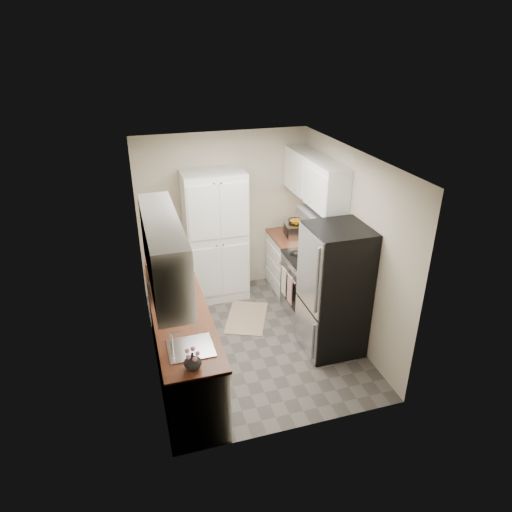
{
  "coord_description": "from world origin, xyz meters",
  "views": [
    {
      "loc": [
        -1.43,
        -4.85,
        3.74
      ],
      "look_at": [
        0.08,
        0.15,
        1.19
      ],
      "focal_mm": 32.0,
      "sensor_mm": 36.0,
      "label": 1
    }
  ],
  "objects_px": {
    "toaster_oven": "(295,230)",
    "wine_bottle": "(163,265)",
    "refrigerator": "(334,290)",
    "electric_range": "(310,285)",
    "microwave": "(170,277)",
    "pantry_cabinet": "(216,237)"
  },
  "relations": [
    {
      "from": "toaster_oven",
      "to": "wine_bottle",
      "type": "bearing_deg",
      "value": -154.59
    },
    {
      "from": "refrigerator",
      "to": "wine_bottle",
      "type": "relative_size",
      "value": 5.42
    },
    {
      "from": "refrigerator",
      "to": "toaster_oven",
      "type": "relative_size",
      "value": 4.8
    },
    {
      "from": "electric_range",
      "to": "microwave",
      "type": "bearing_deg",
      "value": -172.3
    },
    {
      "from": "wine_bottle",
      "to": "toaster_oven",
      "type": "bearing_deg",
      "value": 19.03
    },
    {
      "from": "pantry_cabinet",
      "to": "wine_bottle",
      "type": "distance_m",
      "value": 1.23
    },
    {
      "from": "pantry_cabinet",
      "to": "refrigerator",
      "type": "distance_m",
      "value": 2.07
    },
    {
      "from": "refrigerator",
      "to": "microwave",
      "type": "height_order",
      "value": "refrigerator"
    },
    {
      "from": "refrigerator",
      "to": "pantry_cabinet",
      "type": "bearing_deg",
      "value": 123.46
    },
    {
      "from": "pantry_cabinet",
      "to": "electric_range",
      "type": "distance_m",
      "value": 1.58
    },
    {
      "from": "electric_range",
      "to": "microwave",
      "type": "xyz_separation_m",
      "value": [
        -1.99,
        -0.27,
        0.59
      ]
    },
    {
      "from": "wine_bottle",
      "to": "toaster_oven",
      "type": "relative_size",
      "value": 0.89
    },
    {
      "from": "microwave",
      "to": "pantry_cabinet",
      "type": "bearing_deg",
      "value": -33.12
    },
    {
      "from": "toaster_oven",
      "to": "pantry_cabinet",
      "type": "bearing_deg",
      "value": 179.75
    },
    {
      "from": "refrigerator",
      "to": "wine_bottle",
      "type": "xyz_separation_m",
      "value": [
        -2.01,
        0.87,
        0.23
      ]
    },
    {
      "from": "refrigerator",
      "to": "microwave",
      "type": "distance_m",
      "value": 2.04
    },
    {
      "from": "electric_range",
      "to": "wine_bottle",
      "type": "relative_size",
      "value": 3.6
    },
    {
      "from": "refrigerator",
      "to": "toaster_oven",
      "type": "bearing_deg",
      "value": 87.49
    },
    {
      "from": "electric_range",
      "to": "toaster_oven",
      "type": "distance_m",
      "value": 0.96
    },
    {
      "from": "pantry_cabinet",
      "to": "toaster_oven",
      "type": "xyz_separation_m",
      "value": [
        1.21,
        -0.14,
        0.02
      ]
    },
    {
      "from": "refrigerator",
      "to": "toaster_oven",
      "type": "height_order",
      "value": "refrigerator"
    },
    {
      "from": "wine_bottle",
      "to": "toaster_oven",
      "type": "height_order",
      "value": "wine_bottle"
    }
  ]
}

